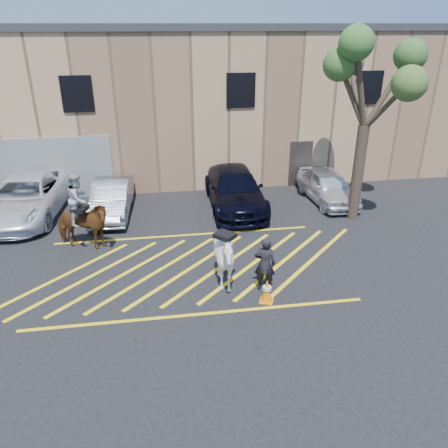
{
  "coord_description": "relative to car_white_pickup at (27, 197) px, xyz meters",
  "views": [
    {
      "loc": [
        -0.79,
        -12.67,
        7.31
      ],
      "look_at": [
        1.2,
        0.2,
        1.3
      ],
      "focal_mm": 35.0,
      "sensor_mm": 36.0,
      "label": 1
    }
  ],
  "objects": [
    {
      "name": "warehouse",
      "position": [
        6.24,
        6.88,
        2.83
      ],
      "size": [
        32.42,
        10.2,
        7.3
      ],
      "color": "tan",
      "rests_on": "ground"
    },
    {
      "name": "hatching_zone",
      "position": [
        6.26,
        -5.41,
        -0.81
      ],
      "size": [
        12.6,
        5.12,
        0.01
      ],
      "color": "yellow",
      "rests_on": "ground"
    },
    {
      "name": "saddled_white",
      "position": [
        7.22,
        -6.6,
        0.15
      ],
      "size": [
        2.34,
        2.35,
        1.93
      ],
      "color": "white",
      "rests_on": "ground"
    },
    {
      "name": "car_blue_suv",
      "position": [
        8.63,
        -0.32,
        -0.02
      ],
      "size": [
        2.32,
        5.54,
        1.6
      ],
      "primitive_type": "imported",
      "rotation": [
        0.0,
        0.0,
        -0.01
      ],
      "color": "black",
      "rests_on": "ground"
    },
    {
      "name": "tree",
      "position": [
        13.19,
        -2.32,
        4.87
      ],
      "size": [
        3.99,
        4.37,
        7.31
      ],
      "color": "#403327",
      "rests_on": "ground"
    },
    {
      "name": "car_white_pickup",
      "position": [
        0.0,
        0.0,
        0.0
      ],
      "size": [
        3.25,
        6.11,
        1.64
      ],
      "primitive_type": "imported",
      "rotation": [
        0.0,
        0.0,
        -0.09
      ],
      "color": "white",
      "rests_on": "ground"
    },
    {
      "name": "traffic_cone",
      "position": [
        8.29,
        -7.58,
        -0.45
      ],
      "size": [
        0.5,
        0.5,
        0.73
      ],
      "color": "orange",
      "rests_on": "ground"
    },
    {
      "name": "mounted_bay",
      "position": [
        2.68,
        -3.38,
        0.31
      ],
      "size": [
        2.31,
        1.57,
        2.79
      ],
      "color": "brown",
      "rests_on": "ground"
    },
    {
      "name": "car_silver_sedan",
      "position": [
        3.42,
        -0.39,
        -0.12
      ],
      "size": [
        1.67,
        4.29,
        1.39
      ],
      "primitive_type": "imported",
      "rotation": [
        0.0,
        0.0,
        -0.05
      ],
      "color": "#8E949B",
      "rests_on": "ground"
    },
    {
      "name": "ground",
      "position": [
        6.26,
        -5.11,
        -0.82
      ],
      "size": [
        90.0,
        90.0,
        0.0
      ],
      "primitive_type": "plane",
      "color": "black",
      "rests_on": "ground"
    },
    {
      "name": "car_white_suv",
      "position": [
        12.84,
        -0.33,
        -0.11
      ],
      "size": [
        1.9,
        4.22,
        1.41
      ],
      "primitive_type": "imported",
      "rotation": [
        0.0,
        0.0,
        0.06
      ],
      "color": "silver",
      "rests_on": "ground"
    },
    {
      "name": "handler",
      "position": [
        8.36,
        -6.93,
        0.04
      ],
      "size": [
        0.71,
        0.55,
        1.72
      ],
      "primitive_type": "imported",
      "rotation": [
        0.0,
        0.0,
        2.89
      ],
      "color": "black",
      "rests_on": "ground"
    }
  ]
}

